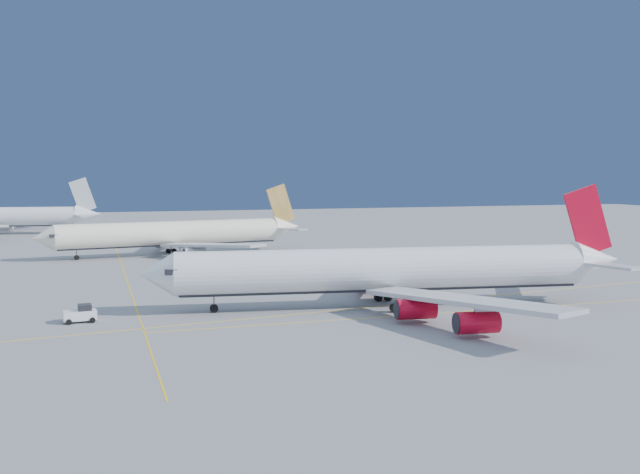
% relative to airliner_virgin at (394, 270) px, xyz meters
% --- Properties ---
extents(ground, '(500.00, 500.00, 0.00)m').
position_rel_airliner_virgin_xyz_m(ground, '(5.81, 7.65, -5.09)').
color(ground, slate).
rests_on(ground, ground).
extents(taxiway_lines, '(118.86, 140.00, 0.02)m').
position_rel_airliner_virgin_xyz_m(taxiway_lines, '(-8.91, 13.99, -5.08)').
color(taxiway_lines, yellow).
rests_on(taxiway_lines, ground).
extents(airliner_virgin, '(68.44, 61.01, 16.89)m').
position_rel_airliner_virgin_xyz_m(airliner_virgin, '(0.00, 0.00, 0.00)').
color(airliner_virgin, white).
rests_on(airliner_virgin, ground).
extents(airliner_etihad, '(60.71, 55.58, 15.87)m').
position_rel_airliner_virgin_xyz_m(airliner_etihad, '(-21.51, 72.24, -0.26)').
color(airliner_etihad, white).
rests_on(airliner_etihad, ground).
extents(pushback_tug, '(4.11, 2.72, 2.22)m').
position_rel_airliner_virgin_xyz_m(pushback_tug, '(-41.24, 2.17, -4.07)').
color(pushback_tug, white).
rests_on(pushback_tug, ground).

